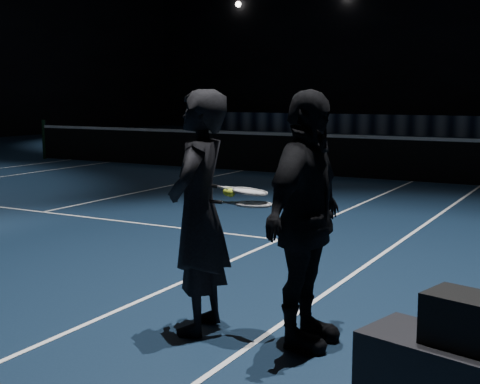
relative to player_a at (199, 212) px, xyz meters
The scene contains 12 objects.
floor 10.89m from the player_a, 117.29° to the left, with size 36.00×36.00×0.00m, color black.
wall_back 28.37m from the player_a, 100.20° to the left, with size 30.00×30.00×0.00m, color black.
court_lines 10.89m from the player_a, 117.29° to the left, with size 10.98×23.78×0.01m, color white, non-canonical shape.
net_post_left 14.91m from the player_a, 139.72° to the left, with size 0.10×0.10×1.10m, color black.
net_mesh 10.86m from the player_a, 117.29° to the left, with size 12.80×0.02×0.86m, color black.
net_tape 10.85m from the player_a, 117.29° to the left, with size 12.80×0.03×0.07m, color white.
sponsor_backdrop 25.63m from the player_a, 101.19° to the left, with size 22.00×0.15×0.90m, color black.
player_a is the anchor object (origin of this frame).
player_b 0.85m from the player_a, ahead, with size 1.10×0.46×1.88m, color black.
racket_lower 0.46m from the player_a, ahead, with size 0.68×0.22×0.03m, color black, non-canonical shape.
racket_upper 0.44m from the player_a, 13.38° to the left, with size 0.68×0.22×0.03m, color black, non-canonical shape.
tennis_balls 0.32m from the player_a, ahead, with size 0.12×0.10×0.12m, color #CBDF2F, non-canonical shape.
Camera 1 is at (7.71, -13.91, 1.85)m, focal length 50.00 mm.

